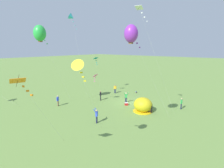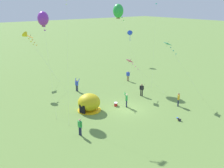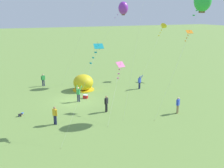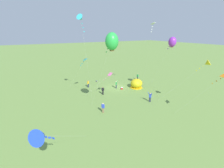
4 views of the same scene
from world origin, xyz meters
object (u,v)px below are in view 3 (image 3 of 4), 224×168
Objects in this scene: kite_green at (203,0)px; person_with_toddler at (43,79)px; cooler_box at (85,97)px; person_watching_sky at (55,115)px; kite_yellow at (163,27)px; toddler_crawling at (21,114)px; person_flying_kite at (140,82)px; kite_orange at (189,33)px; person_far_back at (178,104)px; kite_teal at (97,50)px; kite_purple at (123,8)px; person_near_tent at (106,103)px; kite_pink at (120,67)px; person_center_field at (78,93)px; popup_tent at (83,83)px.

person_with_toddler is at bearing -139.19° from kite_green.
cooler_box is 0.37× the size of person_watching_sky.
toddler_crawling is at bearing -69.01° from kite_yellow.
person_flying_kite is 11.52m from kite_orange.
kite_teal is (-0.31, -8.50, 5.94)m from person_far_back.
person_flying_kite is (6.45, 11.66, 0.03)m from person_with_toddler.
kite_yellow is (-5.50, 14.13, 7.57)m from cooler_box.
person_far_back is 16.76m from kite_purple.
person_near_tent is 0.21× the size of kite_yellow.
person_near_tent is 0.23× the size of kite_teal.
kite_yellow is (1.93, 17.91, 6.83)m from person_with_toddler.
kite_pink reaches higher than person_far_back.
person_center_field is 19.93m from kite_orange.
kite_orange is at bearing 113.46° from person_watching_sky.
cooler_box is at bearing -68.73° from kite_yellow.
toddler_crawling is 0.32× the size of person_far_back.
popup_tent is 1.63× the size of person_watching_sky.
person_near_tent is at bearing -32.76° from kite_purple.
popup_tent is 1.63× the size of person_far_back.
kite_orange is at bearing 104.89° from person_flying_kite.
person_near_tent is 18.43m from kite_yellow.
person_watching_sky is (-2.12, -12.02, 0.00)m from person_far_back.
kite_green is (1.81, 14.30, 10.10)m from person_watching_sky.
popup_tent is 17.67m from kite_orange.
person_near_tent is 0.14× the size of kite_green.
kite_green reaches higher than kite_yellow.
person_center_field is 0.25× the size of kite_orange.
kite_teal is at bearing -58.53° from kite_orange.
person_center_field is at bearing 144.86° from person_watching_sky.
person_near_tent is 13.72m from kite_green.
person_watching_sky is at bearing -4.33° from person_with_toddler.
person_with_toddler is at bearing -131.05° from popup_tent.
kite_green reaches higher than person_with_toddler.
kite_green reaches higher than person_center_field.
kite_purple is at bearing 119.03° from toddler_crawling.
kite_yellow is at bearing 89.69° from kite_purple.
person_with_toddler is at bearing -161.86° from person_center_field.
kite_green is at bearing -34.78° from kite_orange.
toddler_crawling is 0.07× the size of kite_teal.
toddler_crawling is at bearing -69.53° from cooler_box.
person_watching_sky is at bearing -100.01° from person_far_back.
kite_yellow reaches higher than person_center_field.
person_flying_kite is 0.38× the size of kite_pink.
kite_orange is at bearing 103.24° from person_center_field.
toddler_crawling is at bearing -105.23° from person_near_tent.
person_far_back is at bearing 48.14° from person_center_field.
cooler_box is 7.97m from person_flying_kite.
person_far_back is 0.34× the size of kite_pink.
kite_yellow is 14.59m from kite_green.
kite_orange is (1.97, 3.33, -0.92)m from kite_yellow.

